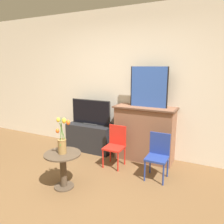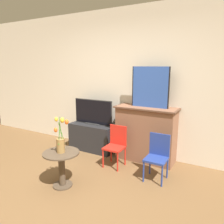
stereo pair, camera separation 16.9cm
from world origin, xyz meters
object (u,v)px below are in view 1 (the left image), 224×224
(painting, at_px, (149,87))
(chair_red, at_px, (116,144))
(vase_tulips, at_px, (62,141))
(tv_monitor, at_px, (91,112))
(chair_blue, at_px, (158,153))

(painting, bearing_deg, chair_red, -131.12)
(chair_red, relative_size, vase_tulips, 1.30)
(tv_monitor, bearing_deg, vase_tulips, -73.45)
(tv_monitor, relative_size, vase_tulips, 1.62)
(tv_monitor, distance_m, chair_red, 0.93)
(painting, height_order, tv_monitor, painting)
(chair_red, height_order, vase_tulips, vase_tulips)
(chair_blue, xyz_separation_m, vase_tulips, (-1.08, -0.86, 0.30))
(vase_tulips, bearing_deg, tv_monitor, 106.55)
(chair_red, bearing_deg, chair_blue, -7.20)
(chair_red, xyz_separation_m, chair_blue, (0.75, -0.10, 0.00))
(chair_red, distance_m, chair_blue, 0.76)
(painting, xyz_separation_m, vase_tulips, (-0.73, -1.42, -0.63))
(tv_monitor, bearing_deg, chair_blue, -19.02)
(chair_blue, bearing_deg, chair_red, 172.80)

